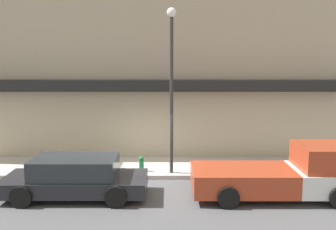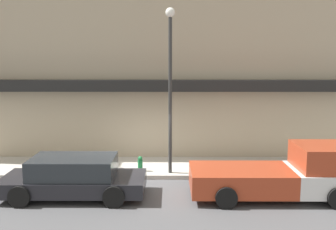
{
  "view_description": "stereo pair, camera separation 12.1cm",
  "coord_description": "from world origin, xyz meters",
  "px_view_note": "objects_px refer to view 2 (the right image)",
  "views": [
    {
      "loc": [
        0.96,
        -13.93,
        4.61
      ],
      "look_at": [
        1.01,
        1.12,
        2.36
      ],
      "focal_mm": 40.0,
      "sensor_mm": 36.0,
      "label": 1
    },
    {
      "loc": [
        1.08,
        -13.93,
        4.61
      ],
      "look_at": [
        1.01,
        1.12,
        2.36
      ],
      "focal_mm": 40.0,
      "sensor_mm": 36.0,
      "label": 2
    }
  ],
  "objects_px": {
    "parked_car": "(74,177)",
    "fire_hydrant": "(140,164)",
    "street_lamp": "(170,74)",
    "pickup_truck": "(286,174)"
  },
  "relations": [
    {
      "from": "parked_car",
      "to": "fire_hydrant",
      "type": "xyz_separation_m",
      "value": [
        2.04,
        2.4,
        -0.21
      ]
    },
    {
      "from": "pickup_truck",
      "to": "fire_hydrant",
      "type": "relative_size",
      "value": 9.24
    },
    {
      "from": "pickup_truck",
      "to": "parked_car",
      "type": "xyz_separation_m",
      "value": [
        -7.14,
        -0.0,
        -0.11
      ]
    },
    {
      "from": "parked_car",
      "to": "pickup_truck",
      "type": "bearing_deg",
      "value": 1.86
    },
    {
      "from": "fire_hydrant",
      "to": "street_lamp",
      "type": "distance_m",
      "value": 3.8
    },
    {
      "from": "parked_car",
      "to": "fire_hydrant",
      "type": "height_order",
      "value": "parked_car"
    },
    {
      "from": "pickup_truck",
      "to": "fire_hydrant",
      "type": "height_order",
      "value": "pickup_truck"
    },
    {
      "from": "parked_car",
      "to": "fire_hydrant",
      "type": "relative_size",
      "value": 7.88
    },
    {
      "from": "pickup_truck",
      "to": "parked_car",
      "type": "relative_size",
      "value": 1.17
    },
    {
      "from": "pickup_truck",
      "to": "street_lamp",
      "type": "bearing_deg",
      "value": 148.63
    }
  ]
}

